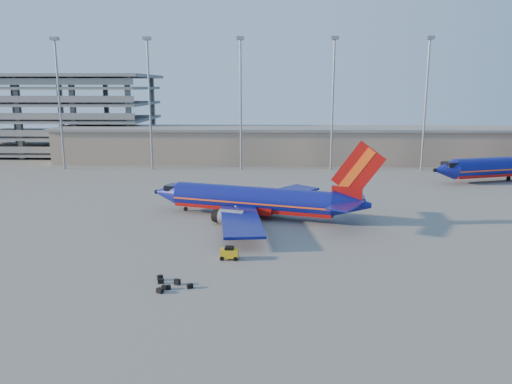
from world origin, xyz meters
TOP-DOWN VIEW (x-y plane):
  - ground at (0.00, 0.00)m, footprint 220.00×220.00m
  - terminal_building at (10.00, 58.00)m, footprint 122.00×16.00m
  - parking_garage at (-62.00, 74.05)m, footprint 62.00×32.00m
  - light_mast_row at (5.00, 46.00)m, footprint 101.60×1.60m
  - aircraft_main at (-0.28, 4.39)m, footprint 32.81×31.06m
  - baggage_tug at (-2.93, -13.29)m, footprint 2.00×1.27m
  - luggage_pile at (-8.04, -20.94)m, footprint 3.83×3.64m

SIDE VIEW (x-z plane):
  - ground at x=0.00m, z-range 0.00..0.00m
  - luggage_pile at x=-8.04m, z-range -0.04..0.48m
  - baggage_tug at x=-2.93m, z-range 0.03..1.43m
  - aircraft_main at x=-0.28m, z-range -3.28..8.17m
  - terminal_building at x=10.00m, z-range 0.07..8.57m
  - parking_garage at x=-62.00m, z-range 1.03..22.43m
  - light_mast_row at x=5.00m, z-range 3.23..31.88m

